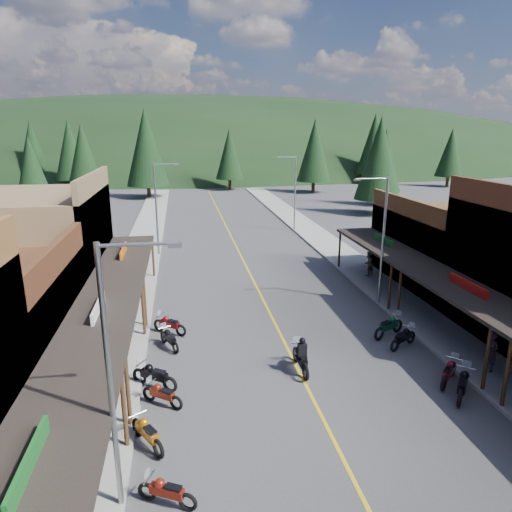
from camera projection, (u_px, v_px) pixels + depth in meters
name	position (u px, v px, depth m)	size (l,w,h in m)	color
ground	(303.00, 379.00, 20.19)	(220.00, 220.00, 0.00)	#38383A
centerline	(242.00, 258.00, 39.20)	(0.15, 90.00, 0.01)	gold
sidewalk_west	(138.00, 262.00, 37.81)	(3.40, 94.00, 0.15)	gray
sidewalk_east	(339.00, 253.00, 40.55)	(3.40, 94.00, 0.15)	gray
shop_west_3	(37.00, 251.00, 27.81)	(10.90, 10.20, 8.20)	brown
shop_east_3	(450.00, 248.00, 32.42)	(10.90, 10.20, 6.20)	#4C2D16
streetlight_0	(114.00, 370.00, 12.20)	(2.16, 0.18, 8.00)	gray
streetlight_1	(158.00, 205.00, 38.81)	(2.16, 0.18, 8.00)	gray
streetlight_2	(381.00, 235.00, 27.70)	(2.16, 0.18, 8.00)	gray
streetlight_3	(294.00, 190.00, 48.61)	(2.16, 0.18, 8.00)	gray
ridge_hill	(195.00, 163.00, 148.50)	(310.00, 140.00, 60.00)	black
pine_1	(70.00, 150.00, 81.00)	(5.88, 5.88, 12.50)	black
pine_2	(146.00, 147.00, 71.60)	(6.72, 6.72, 14.00)	black
pine_3	(229.00, 154.00, 81.82)	(5.04, 5.04, 11.00)	black
pine_4	(314.00, 150.00, 78.12)	(5.88, 5.88, 12.50)	black
pine_5	(374.00, 143.00, 91.85)	(6.72, 6.72, 14.00)	black
pine_6	(450.00, 152.00, 86.54)	(5.04, 5.04, 11.00)	black
pine_7	(33.00, 149.00, 85.44)	(5.88, 5.88, 12.50)	black
pine_8	(32.00, 171.00, 53.14)	(4.48, 4.48, 10.00)	black
pine_9	(385.00, 161.00, 65.04)	(4.93, 4.93, 10.80)	black
pine_10	(84.00, 159.00, 63.06)	(5.38, 5.38, 11.60)	black
pine_11	(379.00, 158.00, 57.54)	(5.82, 5.82, 12.40)	black
bike_west_5	(167.00, 491.00, 13.27)	(0.62, 1.86, 1.06)	maroon
bike_west_6	(147.00, 432.00, 15.75)	(0.70, 2.11, 1.20)	#AF620C
bike_west_7	(162.00, 393.00, 18.14)	(0.63, 1.90, 1.09)	maroon
bike_west_8	(154.00, 375.00, 19.35)	(0.74, 2.22, 1.27)	black
bike_west_9	(169.00, 338.00, 22.92)	(0.65, 1.96, 1.12)	black
bike_west_10	(170.00, 324.00, 24.55)	(0.69, 2.06, 1.18)	maroon
bike_east_6	(463.00, 383.00, 18.69)	(0.75, 2.24, 1.28)	black
bike_east_7	(449.00, 371.00, 19.73)	(0.68, 2.04, 1.17)	maroon
bike_east_8	(403.00, 337.00, 23.00)	(0.68, 2.04, 1.16)	black
bike_east_9	(389.00, 325.00, 24.24)	(0.74, 2.23, 1.27)	#0C3E28
rider_on_bike	(301.00, 357.00, 20.71)	(0.81, 2.32, 1.76)	black
pedestrian_east_a	(491.00, 352.00, 20.40)	(0.68, 0.45, 1.87)	#261C2A
pedestrian_east_b	(368.00, 263.00, 33.86)	(0.91, 0.52, 1.87)	brown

